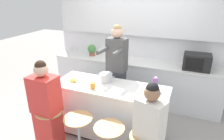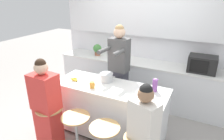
# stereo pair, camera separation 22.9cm
# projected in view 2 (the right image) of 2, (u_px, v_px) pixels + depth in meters

# --- Properties ---
(ground_plane) EXTENTS (16.00, 16.00, 0.00)m
(ground_plane) POSITION_uv_depth(u_px,v_px,m) (110.00, 134.00, 3.50)
(ground_plane) COLOR gray
(wall_back) EXTENTS (3.95, 0.22, 2.70)m
(wall_back) POSITION_uv_depth(u_px,v_px,m) (144.00, 31.00, 4.30)
(wall_back) COLOR white
(wall_back) RESTS_ON ground_plane
(back_counter) EXTENTS (3.66, 0.59, 0.93)m
(back_counter) POSITION_uv_depth(u_px,v_px,m) (138.00, 81.00, 4.46)
(back_counter) COLOR silver
(back_counter) RESTS_ON ground_plane
(kitchen_island) EXTENTS (1.84, 0.67, 0.93)m
(kitchen_island) POSITION_uv_depth(u_px,v_px,m) (110.00, 111.00, 3.33)
(kitchen_island) COLOR black
(kitchen_island) RESTS_ON ground_plane
(bar_stool_leftmost) EXTENTS (0.41, 0.41, 0.67)m
(bar_stool_leftmost) POSITION_uv_depth(u_px,v_px,m) (51.00, 123.00, 3.15)
(bar_stool_leftmost) COLOR tan
(bar_stool_leftmost) RESTS_ON ground_plane
(bar_stool_center_left) EXTENTS (0.41, 0.41, 0.67)m
(bar_stool_center_left) POSITION_uv_depth(u_px,v_px,m) (77.00, 132.00, 2.95)
(bar_stool_center_left) COLOR tan
(bar_stool_center_left) RESTS_ON ground_plane
(person_cooking) EXTENTS (0.39, 0.58, 1.82)m
(person_cooking) POSITION_uv_depth(u_px,v_px,m) (119.00, 74.00, 3.66)
(person_cooking) COLOR #383842
(person_cooking) RESTS_ON ground_plane
(person_wrapped_blanket) EXTENTS (0.42, 0.31, 1.47)m
(person_wrapped_blanket) POSITION_uv_depth(u_px,v_px,m) (46.00, 106.00, 3.03)
(person_wrapped_blanket) COLOR red
(person_wrapped_blanket) RESTS_ON ground_plane
(person_seated_near) EXTENTS (0.39, 0.35, 1.41)m
(person_seated_near) POSITION_uv_depth(u_px,v_px,m) (143.00, 140.00, 2.42)
(person_seated_near) COLOR #333338
(person_seated_near) RESTS_ON ground_plane
(cooking_pot) EXTENTS (0.30, 0.22, 0.14)m
(cooking_pot) POSITION_uv_depth(u_px,v_px,m) (107.00, 77.00, 3.30)
(cooking_pot) COLOR #B7BABC
(cooking_pot) RESTS_ON kitchen_island
(fruit_bowl) EXTENTS (0.23, 0.23, 0.08)m
(fruit_bowl) POSITION_uv_depth(u_px,v_px,m) (145.00, 95.00, 2.81)
(fruit_bowl) COLOR silver
(fruit_bowl) RESTS_ON kitchen_island
(coffee_cup_near) EXTENTS (0.11, 0.08, 0.10)m
(coffee_cup_near) POSITION_uv_depth(u_px,v_px,m) (92.00, 85.00, 3.09)
(coffee_cup_near) COLOR orange
(coffee_cup_near) RESTS_ON kitchen_island
(banana_bunch) EXTENTS (0.17, 0.12, 0.06)m
(banana_bunch) POSITION_uv_depth(u_px,v_px,m) (75.00, 79.00, 3.35)
(banana_bunch) COLOR yellow
(banana_bunch) RESTS_ON kitchen_island
(juice_carton) EXTENTS (0.06, 0.06, 0.21)m
(juice_carton) POSITION_uv_depth(u_px,v_px,m) (155.00, 85.00, 2.96)
(juice_carton) COLOR #7A428E
(juice_carton) RESTS_ON kitchen_island
(microwave) EXTENTS (0.49, 0.35, 0.31)m
(microwave) POSITION_uv_depth(u_px,v_px,m) (202.00, 64.00, 3.69)
(microwave) COLOR black
(microwave) RESTS_ON back_counter
(potted_plant) EXTENTS (0.20, 0.20, 0.26)m
(potted_plant) POSITION_uv_depth(u_px,v_px,m) (97.00, 49.00, 4.66)
(potted_plant) COLOR #93563D
(potted_plant) RESTS_ON back_counter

